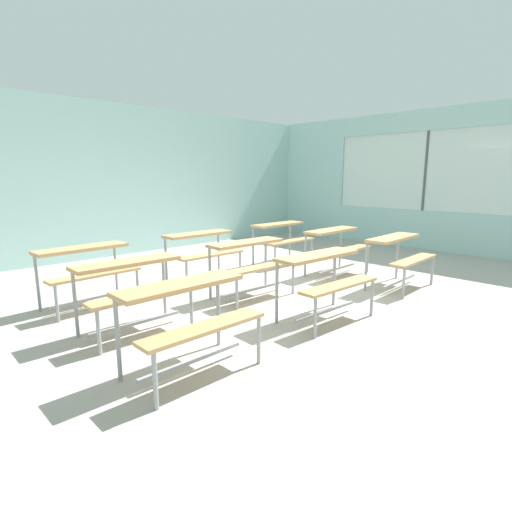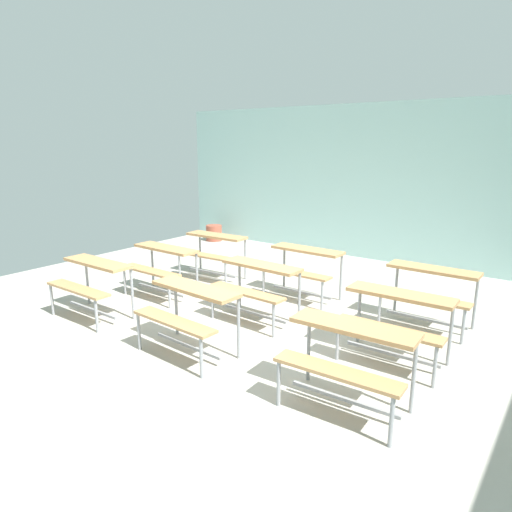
% 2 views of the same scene
% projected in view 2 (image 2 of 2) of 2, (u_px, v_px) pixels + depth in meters
% --- Properties ---
extents(ground, '(10.00, 9.00, 0.05)m').
position_uv_depth(ground, '(248.00, 339.00, 5.47)').
color(ground, '#ADA89E').
extents(wall_back, '(10.00, 0.12, 3.00)m').
position_uv_depth(wall_back, '(393.00, 184.00, 8.60)').
color(wall_back, '#A8D1CC').
rests_on(wall_back, ground).
extents(desk_bench_r0c0, '(1.10, 0.59, 0.74)m').
position_uv_depth(desk_bench_r0c0, '(91.00, 276.00, 5.97)').
color(desk_bench_r0c0, tan).
rests_on(desk_bench_r0c0, ground).
extents(desk_bench_r0c1, '(1.13, 0.64, 0.74)m').
position_uv_depth(desk_bench_r0c1, '(188.00, 305.00, 4.90)').
color(desk_bench_r0c1, tan).
rests_on(desk_bench_r0c1, ground).
extents(desk_bench_r0c2, '(1.12, 0.63, 0.74)m').
position_uv_depth(desk_bench_r0c2, '(348.00, 349.00, 3.86)').
color(desk_bench_r0c2, tan).
rests_on(desk_bench_r0c2, ground).
extents(desk_bench_r1c0, '(1.11, 0.61, 0.74)m').
position_uv_depth(desk_bench_r1c0, '(161.00, 260.00, 6.79)').
color(desk_bench_r1c0, tan).
rests_on(desk_bench_r1c0, ground).
extents(desk_bench_r1c1, '(1.12, 0.63, 0.74)m').
position_uv_depth(desk_bench_r1c1, '(256.00, 279.00, 5.84)').
color(desk_bench_r1c1, tan).
rests_on(desk_bench_r1c1, ground).
extents(desk_bench_r1c2, '(1.11, 0.61, 0.74)m').
position_uv_depth(desk_bench_r1c2, '(396.00, 312.00, 4.71)').
color(desk_bench_r1c2, tan).
rests_on(desk_bench_r1c2, ground).
extents(desk_bench_r2c0, '(1.13, 0.64, 0.74)m').
position_uv_depth(desk_bench_r2c0, '(213.00, 246.00, 7.70)').
color(desk_bench_r2c0, tan).
rests_on(desk_bench_r2c0, ground).
extents(desk_bench_r2c1, '(1.11, 0.60, 0.74)m').
position_uv_depth(desk_bench_r2c1, '(303.00, 262.00, 6.69)').
color(desk_bench_r2c1, tan).
rests_on(desk_bench_r2c1, ground).
extents(desk_bench_r2c2, '(1.10, 0.60, 0.74)m').
position_uv_depth(desk_bench_r2c2, '(429.00, 284.00, 5.64)').
color(desk_bench_r2c2, tan).
rests_on(desk_bench_r2c2, ground).
extents(trash_bin, '(0.37, 0.37, 0.37)m').
position_uv_depth(trash_bin, '(214.00, 233.00, 10.79)').
color(trash_bin, '#9E4C38').
rests_on(trash_bin, ground).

